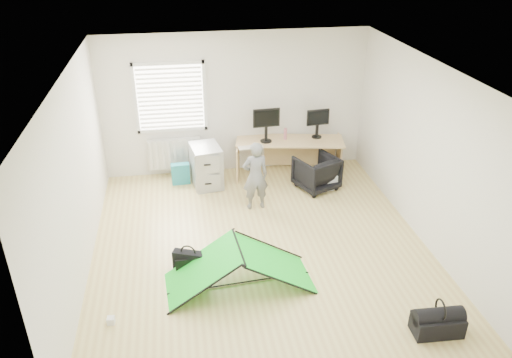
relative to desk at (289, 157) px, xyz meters
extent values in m
plane|color=tan|center=(-0.98, -2.38, -0.35)|extent=(5.50, 5.50, 0.00)
cube|color=silver|center=(-0.98, 0.37, 1.00)|extent=(5.00, 0.02, 2.70)
cube|color=silver|center=(-2.18, 0.33, 1.20)|extent=(1.20, 0.06, 1.20)
cube|color=silver|center=(-2.18, 0.29, 0.10)|extent=(1.00, 0.12, 0.60)
cube|color=tan|center=(0.00, 0.00, 0.00)|extent=(2.13, 1.02, 0.70)
cube|color=#9FA1A4|center=(-1.63, -0.23, 0.04)|extent=(0.60, 0.74, 0.78)
cube|color=black|center=(-0.46, 0.01, 0.59)|extent=(0.51, 0.14, 0.48)
cube|color=black|center=(0.54, 0.05, 0.56)|extent=(0.44, 0.13, 0.42)
cube|color=beige|center=(-0.79, -0.24, 0.36)|extent=(0.48, 0.20, 0.02)
cylinder|color=#AB606D|center=(-0.08, 0.06, 0.46)|extent=(0.07, 0.07, 0.22)
imported|color=black|center=(0.35, -0.70, -0.03)|extent=(0.89, 0.90, 0.63)
imported|color=slate|center=(-0.87, -1.21, 0.26)|extent=(0.47, 0.34, 1.22)
cube|color=silver|center=(0.44, -0.70, -0.20)|extent=(0.57, 0.44, 0.29)
cube|color=teal|center=(-2.11, -0.10, -0.15)|extent=(0.34, 0.16, 0.40)
cube|color=black|center=(-2.08, -2.82, -0.18)|extent=(0.46, 0.29, 0.33)
cube|color=silver|center=(-3.08, -3.69, -0.30)|extent=(0.10, 0.10, 0.09)
cube|color=black|center=(0.79, -4.50, -0.22)|extent=(0.60, 0.33, 0.26)
camera|label=1|loc=(-2.09, -8.56, 4.05)|focal=35.00mm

